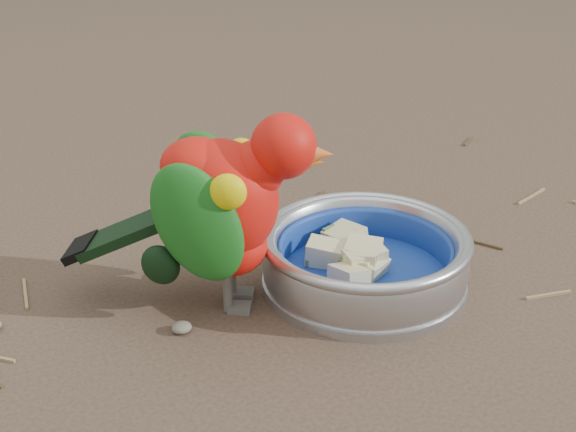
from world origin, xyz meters
name	(u,v)px	position (x,y,z in m)	size (l,w,h in m)	color
ground	(335,353)	(0.00, 0.00, 0.00)	(60.00, 60.00, 0.00)	#4E3A2E
food_bowl	(364,279)	(0.08, 0.09, 0.01)	(0.21, 0.21, 0.02)	#B2B2BA
bowl_wall	(365,254)	(0.08, 0.09, 0.04)	(0.21, 0.21, 0.04)	#B2B2BA
fruit_wedges	(365,260)	(0.08, 0.09, 0.03)	(0.13, 0.13, 0.03)	beige
lory_parrot	(222,217)	(-0.06, 0.12, 0.10)	(0.11, 0.24, 0.19)	red
ground_debris	(319,327)	(0.00, 0.04, 0.00)	(0.90, 0.80, 0.01)	#93794D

